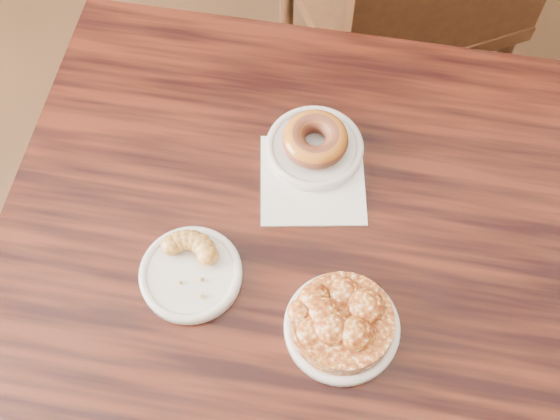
{
  "coord_description": "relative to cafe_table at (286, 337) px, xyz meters",
  "views": [
    {
      "loc": [
        -0.31,
        -0.43,
        1.65
      ],
      "look_at": [
        -0.28,
        0.01,
        0.8
      ],
      "focal_mm": 45.0,
      "sensor_mm": 36.0,
      "label": 1
    }
  ],
  "objects": [
    {
      "name": "floor",
      "position": [
        0.27,
        0.04,
        -0.38
      ],
      "size": [
        5.0,
        5.0,
        0.0
      ],
      "primitive_type": "plane",
      "color": "black",
      "rests_on": "ground"
    },
    {
      "name": "cafe_table",
      "position": [
        0.0,
        0.0,
        0.0
      ],
      "size": [
        1.01,
        1.01,
        0.75
      ],
      "primitive_type": "cube",
      "rotation": [
        0.0,
        0.0,
        -0.23
      ],
      "color": "black",
      "rests_on": "floor"
    },
    {
      "name": "napkin",
      "position": [
        0.04,
        0.12,
        0.38
      ],
      "size": [
        0.16,
        0.16,
        0.0
      ],
      "primitive_type": "cube",
      "rotation": [
        0.0,
        0.0,
        -0.05
      ],
      "color": "white",
      "rests_on": "cafe_table"
    },
    {
      "name": "plate_donut",
      "position": [
        0.05,
        0.17,
        0.38
      ],
      "size": [
        0.15,
        0.15,
        0.01
      ],
      "primitive_type": "cylinder",
      "color": "silver",
      "rests_on": "napkin"
    },
    {
      "name": "plate_cruller",
      "position": [
        -0.13,
        -0.02,
        0.38
      ],
      "size": [
        0.14,
        0.14,
        0.01
      ],
      "primitive_type": "cylinder",
      "color": "white",
      "rests_on": "cafe_table"
    },
    {
      "name": "plate_fritter",
      "position": [
        0.06,
        -0.11,
        0.38
      ],
      "size": [
        0.15,
        0.15,
        0.01
      ],
      "primitive_type": "cylinder",
      "color": "white",
      "rests_on": "cafe_table"
    },
    {
      "name": "glazed_donut",
      "position": [
        0.05,
        0.17,
        0.41
      ],
      "size": [
        0.1,
        0.1,
        0.03
      ],
      "primitive_type": "torus",
      "color": "brown",
      "rests_on": "plate_donut"
    },
    {
      "name": "apple_fritter",
      "position": [
        0.06,
        -0.11,
        0.41
      ],
      "size": [
        0.17,
        0.17,
        0.04
      ],
      "primitive_type": null,
      "color": "#461707",
      "rests_on": "plate_fritter"
    },
    {
      "name": "cruller_fragment",
      "position": [
        -0.13,
        -0.02,
        0.4
      ],
      "size": [
        0.1,
        0.1,
        0.03
      ],
      "primitive_type": null,
      "color": "brown",
      "rests_on": "plate_cruller"
    }
  ]
}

